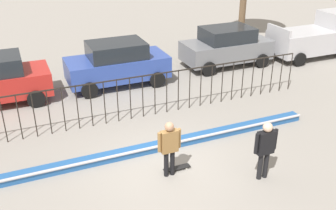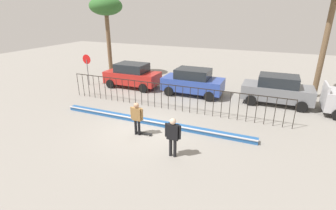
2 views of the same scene
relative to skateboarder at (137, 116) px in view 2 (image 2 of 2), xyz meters
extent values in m
plane|color=gray|center=(0.08, 0.45, -1.01)|extent=(60.00, 60.00, 0.00)
cube|color=#235699|center=(0.08, 1.39, -0.90)|extent=(11.00, 0.36, 0.22)
cylinder|color=#B2B2B7|center=(0.08, 1.21, -0.79)|extent=(11.00, 0.09, 0.09)
cylinder|color=black|center=(-6.92, 3.70, -0.21)|extent=(0.04, 0.04, 1.60)
cylinder|color=black|center=(-6.46, 3.70, -0.21)|extent=(0.04, 0.04, 1.60)
cylinder|color=black|center=(-5.99, 3.70, -0.21)|extent=(0.04, 0.04, 1.60)
cylinder|color=black|center=(-5.52, 3.70, -0.21)|extent=(0.04, 0.04, 1.60)
cylinder|color=black|center=(-5.06, 3.70, -0.21)|extent=(0.04, 0.04, 1.60)
cylinder|color=black|center=(-4.59, 3.70, -0.21)|extent=(0.04, 0.04, 1.60)
cylinder|color=black|center=(-4.12, 3.70, -0.21)|extent=(0.04, 0.04, 1.60)
cylinder|color=black|center=(-3.66, 3.70, -0.21)|extent=(0.04, 0.04, 1.60)
cylinder|color=black|center=(-3.19, 3.70, -0.21)|extent=(0.04, 0.04, 1.60)
cylinder|color=black|center=(-2.72, 3.70, -0.21)|extent=(0.04, 0.04, 1.60)
cylinder|color=black|center=(-2.26, 3.70, -0.21)|extent=(0.04, 0.04, 1.60)
cylinder|color=black|center=(-1.79, 3.70, -0.21)|extent=(0.04, 0.04, 1.60)
cylinder|color=black|center=(-1.32, 3.70, -0.21)|extent=(0.04, 0.04, 1.60)
cylinder|color=black|center=(-0.86, 3.70, -0.21)|extent=(0.04, 0.04, 1.60)
cylinder|color=black|center=(-0.39, 3.70, -0.21)|extent=(0.04, 0.04, 1.60)
cylinder|color=black|center=(0.08, 3.70, -0.21)|extent=(0.04, 0.04, 1.60)
cylinder|color=black|center=(0.54, 3.70, -0.21)|extent=(0.04, 0.04, 1.60)
cylinder|color=black|center=(1.01, 3.70, -0.21)|extent=(0.04, 0.04, 1.60)
cylinder|color=black|center=(1.48, 3.70, -0.21)|extent=(0.04, 0.04, 1.60)
cylinder|color=black|center=(1.94, 3.70, -0.21)|extent=(0.04, 0.04, 1.60)
cylinder|color=black|center=(2.41, 3.70, -0.21)|extent=(0.04, 0.04, 1.60)
cylinder|color=black|center=(2.88, 3.70, -0.21)|extent=(0.04, 0.04, 1.60)
cylinder|color=black|center=(3.34, 3.70, -0.21)|extent=(0.04, 0.04, 1.60)
cylinder|color=black|center=(3.81, 3.70, -0.21)|extent=(0.04, 0.04, 1.60)
cylinder|color=black|center=(4.28, 3.70, -0.21)|extent=(0.04, 0.04, 1.60)
cylinder|color=black|center=(4.74, 3.70, -0.21)|extent=(0.04, 0.04, 1.60)
cylinder|color=black|center=(5.21, 3.70, -0.21)|extent=(0.04, 0.04, 1.60)
cylinder|color=black|center=(5.68, 3.70, -0.21)|extent=(0.04, 0.04, 1.60)
cylinder|color=black|center=(6.14, 3.70, -0.21)|extent=(0.04, 0.04, 1.60)
cylinder|color=black|center=(6.61, 3.70, -0.21)|extent=(0.04, 0.04, 1.60)
cylinder|color=black|center=(7.08, 3.70, -0.21)|extent=(0.04, 0.04, 1.60)
cube|color=black|center=(0.08, 3.70, 0.58)|extent=(14.00, 0.04, 0.04)
cylinder|color=black|center=(-0.09, 0.00, -0.62)|extent=(0.13, 0.13, 0.78)
cylinder|color=black|center=(0.09, 0.00, -0.62)|extent=(0.13, 0.13, 0.78)
cube|color=olive|center=(0.00, 0.00, 0.10)|extent=(0.47, 0.20, 0.64)
sphere|color=#A87A5B|center=(0.00, 0.00, 0.54)|extent=(0.25, 0.25, 0.25)
cylinder|color=olive|center=(-0.29, 0.00, 0.13)|extent=(0.10, 0.10, 0.58)
cylinder|color=olive|center=(0.29, 0.00, 0.13)|extent=(0.10, 0.10, 0.58)
cube|color=black|center=(0.30, 0.14, -0.94)|extent=(0.80, 0.20, 0.02)
cylinder|color=silver|center=(0.57, 0.22, -0.98)|extent=(0.05, 0.03, 0.05)
cylinder|color=silver|center=(0.57, 0.07, -0.98)|extent=(0.05, 0.03, 0.05)
cylinder|color=silver|center=(0.03, 0.22, -0.98)|extent=(0.05, 0.03, 0.05)
cylinder|color=silver|center=(0.03, 0.07, -0.98)|extent=(0.05, 0.03, 0.05)
cylinder|color=black|center=(2.23, -1.12, -0.60)|extent=(0.14, 0.14, 0.81)
cylinder|color=black|center=(2.42, -1.12, -0.60)|extent=(0.14, 0.14, 0.81)
cube|color=black|center=(2.33, -1.12, 0.13)|extent=(0.49, 0.21, 0.67)
sphere|color=beige|center=(2.33, -1.12, 0.60)|extent=(0.26, 0.26, 0.26)
cylinder|color=black|center=(2.03, -1.12, 0.17)|extent=(0.11, 0.11, 0.60)
cylinder|color=black|center=(2.62, -1.12, 0.17)|extent=(0.11, 0.11, 0.60)
cube|color=#B2231E|center=(-4.41, 7.01, -0.22)|extent=(4.30, 1.90, 0.90)
cube|color=#1E2328|center=(-4.41, 7.01, 0.56)|extent=(2.37, 1.71, 0.66)
cylinder|color=black|center=(-2.95, 7.96, -0.67)|extent=(0.68, 0.22, 0.68)
cylinder|color=black|center=(-2.95, 6.06, -0.67)|extent=(0.68, 0.22, 0.68)
cylinder|color=black|center=(-5.88, 7.96, -0.67)|extent=(0.68, 0.22, 0.68)
cylinder|color=black|center=(-5.88, 6.06, -0.67)|extent=(0.68, 0.22, 0.68)
cube|color=#2D479E|center=(0.58, 7.04, -0.22)|extent=(4.30, 1.90, 0.90)
cube|color=#1E2328|center=(0.58, 7.04, 0.56)|extent=(2.37, 1.71, 0.66)
cylinder|color=black|center=(2.04, 7.99, -0.67)|extent=(0.68, 0.22, 0.68)
cylinder|color=black|center=(2.04, 6.09, -0.67)|extent=(0.68, 0.22, 0.68)
cylinder|color=black|center=(-0.89, 7.99, -0.67)|extent=(0.68, 0.22, 0.68)
cylinder|color=black|center=(-0.89, 6.09, -0.67)|extent=(0.68, 0.22, 0.68)
cube|color=slate|center=(6.17, 7.36, -0.22)|extent=(4.30, 1.90, 0.90)
cube|color=#1E2328|center=(6.17, 7.36, 0.56)|extent=(2.37, 1.71, 0.66)
cylinder|color=black|center=(7.63, 8.31, -0.67)|extent=(0.68, 0.22, 0.68)
cylinder|color=black|center=(7.63, 6.41, -0.67)|extent=(0.68, 0.22, 0.68)
cylinder|color=black|center=(4.71, 8.31, -0.67)|extent=(0.68, 0.22, 0.68)
cylinder|color=black|center=(4.71, 6.41, -0.67)|extent=(0.68, 0.22, 0.68)
cube|color=#B7B7BC|center=(8.76, 6.80, 0.61)|extent=(0.12, 1.75, 0.36)
cylinder|color=black|center=(9.45, 7.75, -0.67)|extent=(0.68, 0.22, 0.68)
cylinder|color=slate|center=(-7.98, 6.07, 0.04)|extent=(0.07, 0.07, 2.10)
cylinder|color=red|center=(-7.98, 6.09, 1.11)|extent=(0.76, 0.02, 0.76)
cylinder|color=brown|center=(8.66, 9.96, 2.35)|extent=(0.36, 0.36, 6.71)
cylinder|color=brown|center=(-8.12, 9.38, 1.65)|extent=(0.36, 0.36, 5.32)
ellipsoid|color=#2D6028|center=(-8.12, 9.38, 5.09)|extent=(2.81, 2.81, 1.55)
camera|label=1|loc=(-3.56, -8.30, 5.49)|focal=41.43mm
camera|label=2|loc=(5.69, -9.56, 4.78)|focal=26.65mm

